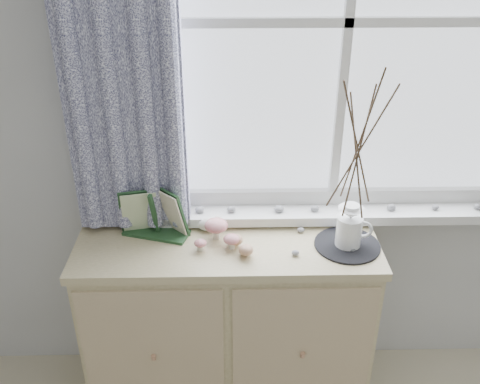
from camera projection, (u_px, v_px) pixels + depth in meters
The scene contains 8 objects.
sideboard at pixel (228, 323), 2.32m from camera, with size 1.20×0.45×0.85m.
botanical_book at pixel (154, 216), 2.09m from camera, with size 0.30×0.13×0.21m, color #204424, non-canonical shape.
toadstool_cluster at pixel (218, 231), 2.09m from camera, with size 0.18×0.15×0.09m.
wooden_eggs at pixel (241, 245), 2.05m from camera, with size 0.10×0.11×0.07m.
songbird_figurine at pixel (209, 224), 2.18m from camera, with size 0.12×0.05×0.06m, color white, non-canonical shape.
crocheted_doily at pixel (347, 245), 2.09m from camera, with size 0.26×0.26×0.01m, color black.
twig_pitcher at pixel (359, 145), 1.88m from camera, with size 0.31×0.31×0.75m.
sideboard_pebbles at pixel (304, 239), 2.11m from camera, with size 0.33×0.23×0.02m.
Camera 1 is at (-0.14, -0.01, 2.04)m, focal length 40.00 mm.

